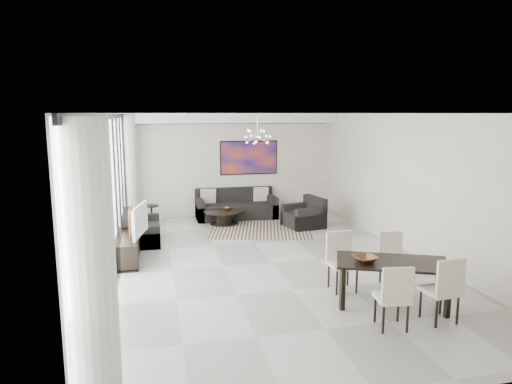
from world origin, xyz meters
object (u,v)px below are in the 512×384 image
object	(u,v)px
tv_console	(128,248)
television	(135,220)
coffee_table	(224,216)
sofa_main	(236,208)
dining_table	(393,267)

from	to	relation	value
tv_console	television	xyz separation A→B (m)	(0.16, -0.01, 0.56)
coffee_table	television	bearing A→B (deg)	-130.36
television	sofa_main	bearing A→B (deg)	-26.79
sofa_main	tv_console	size ratio (longest dim) A/B	1.40
sofa_main	television	world-z (taller)	television
tv_console	television	size ratio (longest dim) A/B	1.50
sofa_main	coffee_table	bearing A→B (deg)	-123.80
coffee_table	dining_table	size ratio (longest dim) A/B	0.57
television	dining_table	world-z (taller)	television
tv_console	sofa_main	bearing A→B (deg)	49.21
sofa_main	tv_console	xyz separation A→B (m)	(-2.80, -3.25, -0.02)
television	dining_table	distance (m)	5.01
coffee_table	dining_table	distance (m)	5.99
sofa_main	tv_console	world-z (taller)	sofa_main
tv_console	dining_table	world-z (taller)	dining_table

